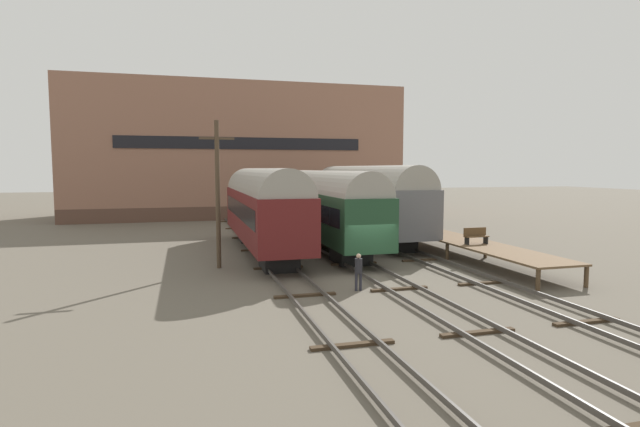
# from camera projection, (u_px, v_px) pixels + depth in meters

# --- Properties ---
(ground_plane) EXTENTS (200.00, 200.00, 0.00)m
(ground_plane) POSITION_uv_depth(u_px,v_px,m) (374.00, 276.00, 24.53)
(ground_plane) COLOR #60594C
(track_left) EXTENTS (2.60, 60.00, 0.26)m
(track_left) POSITION_uv_depth(u_px,v_px,m) (290.00, 278.00, 23.41)
(track_left) COLOR #4C4742
(track_left) RESTS_ON ground
(track_middle) EXTENTS (2.60, 60.00, 0.26)m
(track_middle) POSITION_uv_depth(u_px,v_px,m) (374.00, 273.00, 24.52)
(track_middle) COLOR #4C4742
(track_middle) RESTS_ON ground
(track_right) EXTENTS (2.60, 60.00, 0.26)m
(track_right) POSITION_uv_depth(u_px,v_px,m) (450.00, 268.00, 25.63)
(track_right) COLOR #4C4742
(track_right) RESTS_ON ground
(train_car_green) EXTENTS (2.90, 18.67, 5.13)m
(train_car_green) POSITION_uv_depth(u_px,v_px,m) (322.00, 203.00, 33.50)
(train_car_green) COLOR black
(train_car_green) RESTS_ON ground
(train_car_maroon) EXTENTS (3.05, 16.19, 5.28)m
(train_car_maroon) POSITION_uv_depth(u_px,v_px,m) (263.00, 205.00, 30.93)
(train_car_maroon) COLOR black
(train_car_maroon) RESTS_ON ground
(train_car_grey) EXTENTS (3.14, 17.65, 5.46)m
(train_car_grey) POSITION_uv_depth(u_px,v_px,m) (366.00, 197.00, 37.27)
(train_car_grey) COLOR black
(train_car_grey) RESTS_ON ground
(station_platform) EXTENTS (2.82, 15.65, 1.05)m
(station_platform) POSITION_uv_depth(u_px,v_px,m) (467.00, 242.00, 29.08)
(station_platform) COLOR brown
(station_platform) RESTS_ON ground
(bench) EXTENTS (1.40, 0.40, 0.91)m
(bench) POSITION_uv_depth(u_px,v_px,m) (476.00, 235.00, 27.84)
(bench) COLOR brown
(bench) RESTS_ON station_platform
(person_worker) EXTENTS (0.32, 0.32, 1.62)m
(person_worker) POSITION_uv_depth(u_px,v_px,m) (358.00, 269.00, 21.43)
(person_worker) COLOR #282833
(person_worker) RESTS_ON ground
(utility_pole) EXTENTS (1.80, 0.24, 7.75)m
(utility_pole) POSITION_uv_depth(u_px,v_px,m) (218.00, 192.00, 26.10)
(utility_pole) COLOR #473828
(utility_pole) RESTS_ON ground
(warehouse_building) EXTENTS (35.22, 12.17, 14.18)m
(warehouse_building) POSITION_uv_depth(u_px,v_px,m) (237.00, 152.00, 56.30)
(warehouse_building) COLOR brown
(warehouse_building) RESTS_ON ground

